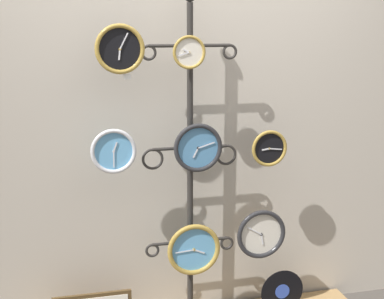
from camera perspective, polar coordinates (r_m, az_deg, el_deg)
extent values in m
cube|color=#BCB2A3|center=(3.29, -0.85, 4.63)|extent=(4.40, 0.04, 2.80)
cylinder|color=#282623|center=(3.22, -0.21, -2.57)|extent=(0.04, 0.04, 1.99)
cylinder|color=#282623|center=(3.07, -2.42, 11.00)|extent=(0.24, 0.02, 0.02)
torus|color=#282623|center=(3.05, -4.64, 10.26)|extent=(0.09, 0.02, 0.09)
cylinder|color=#282623|center=(3.13, 1.94, 11.04)|extent=(0.24, 0.02, 0.02)
torus|color=#282623|center=(3.16, 4.05, 10.37)|extent=(0.09, 0.02, 0.09)
cylinder|color=#282623|center=(3.15, -2.21, 0.09)|extent=(0.23, 0.02, 0.02)
torus|color=#282623|center=(3.15, -4.22, -1.02)|extent=(0.13, 0.02, 0.13)
cylinder|color=#282623|center=(3.20, 1.76, 0.31)|extent=(0.23, 0.02, 0.02)
torus|color=#282623|center=(3.25, 3.68, -0.57)|extent=(0.13, 0.02, 0.13)
cylinder|color=#282623|center=(3.34, -2.22, -9.95)|extent=(0.24, 0.02, 0.02)
torus|color=#282623|center=(3.34, -4.25, -10.69)|extent=(0.09, 0.02, 0.09)
cylinder|color=#282623|center=(3.39, 1.79, -9.58)|extent=(0.24, 0.02, 0.02)
torus|color=#282623|center=(3.43, 3.73, -9.95)|extent=(0.09, 0.02, 0.09)
cylinder|color=black|center=(2.94, -7.73, 10.58)|extent=(0.24, 0.02, 0.24)
torus|color=#A58438|center=(2.93, -7.70, 10.57)|extent=(0.27, 0.02, 0.27)
cylinder|color=#A58438|center=(2.93, -7.70, 10.57)|extent=(0.01, 0.01, 0.01)
cube|color=silver|center=(2.93, -7.75, 10.00)|extent=(0.02, 0.00, 0.06)
cube|color=silver|center=(2.92, -7.28, 11.41)|extent=(0.05, 0.00, 0.09)
cylinder|color=silver|center=(3.02, -0.36, 10.34)|extent=(0.17, 0.02, 0.17)
torus|color=#A58438|center=(3.01, -0.29, 10.32)|extent=(0.19, 0.02, 0.19)
cylinder|color=#A58438|center=(3.01, -0.29, 10.32)|extent=(0.01, 0.01, 0.01)
cube|color=silver|center=(3.00, -0.63, 10.49)|extent=(0.04, 0.00, 0.03)
cube|color=silver|center=(3.00, -0.89, 10.15)|extent=(0.07, 0.00, 0.02)
cylinder|color=#60A8DB|center=(3.03, -8.38, -0.14)|extent=(0.23, 0.02, 0.23)
torus|color=silver|center=(3.02, -8.36, -0.21)|extent=(0.26, 0.02, 0.26)
cylinder|color=silver|center=(3.02, -8.36, -0.21)|extent=(0.01, 0.01, 0.01)
cube|color=silver|center=(3.01, -8.19, 0.29)|extent=(0.03, 0.00, 0.06)
cube|color=silver|center=(3.03, -8.34, -1.06)|extent=(0.01, 0.00, 0.09)
cylinder|color=#4C84B2|center=(3.11, 0.60, 0.23)|extent=(0.26, 0.02, 0.26)
torus|color=#262628|center=(3.09, 0.67, 0.16)|extent=(0.29, 0.03, 0.29)
cylinder|color=#262628|center=(3.09, 0.66, 0.17)|extent=(0.02, 0.01, 0.02)
cube|color=silver|center=(3.10, 0.41, -0.36)|extent=(0.04, 0.00, 0.06)
cube|color=silver|center=(3.10, 1.56, 0.47)|extent=(0.10, 0.00, 0.04)
cylinder|color=black|center=(3.25, 8.17, 0.16)|extent=(0.20, 0.02, 0.20)
torus|color=#A58438|center=(3.24, 8.27, 0.10)|extent=(0.22, 0.02, 0.22)
cylinder|color=#A58438|center=(3.24, 8.27, 0.10)|extent=(0.01, 0.01, 0.01)
cube|color=silver|center=(3.23, 7.88, 0.02)|extent=(0.05, 0.00, 0.02)
cube|color=silver|center=(3.25, 8.93, 0.05)|extent=(0.08, 0.00, 0.02)
cylinder|color=#60A8DB|center=(3.29, 0.15, -10.54)|extent=(0.30, 0.02, 0.30)
torus|color=#A58438|center=(3.28, 0.22, -10.65)|extent=(0.33, 0.03, 0.33)
cylinder|color=#A58438|center=(3.28, 0.22, -10.64)|extent=(0.02, 0.01, 0.02)
cube|color=silver|center=(3.29, 0.78, -10.82)|extent=(0.07, 0.00, 0.04)
cube|color=silver|center=(3.27, -0.78, -10.82)|extent=(0.12, 0.00, 0.02)
cylinder|color=silver|center=(3.40, 7.31, -8.87)|extent=(0.29, 0.02, 0.29)
torus|color=#262628|center=(3.38, 7.41, -8.97)|extent=(0.32, 0.03, 0.32)
cylinder|color=#262628|center=(3.38, 7.40, -8.96)|extent=(0.02, 0.01, 0.02)
cube|color=silver|center=(3.40, 7.50, -9.49)|extent=(0.02, 0.00, 0.07)
cube|color=silver|center=(3.35, 6.66, -8.60)|extent=(0.10, 0.00, 0.06)
cylinder|color=black|center=(3.63, 9.59, -14.68)|extent=(0.29, 0.01, 0.29)
cylinder|color=#334FB2|center=(3.63, 9.62, -14.71)|extent=(0.10, 0.00, 0.10)
cube|color=white|center=(2.95, -6.90, 7.72)|extent=(0.04, 0.00, 0.03)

